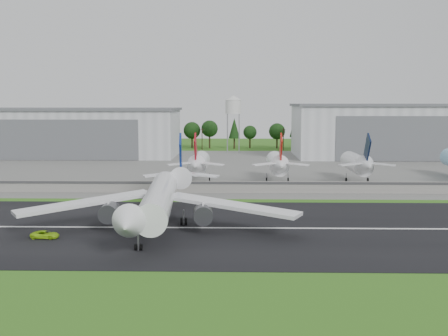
{
  "coord_description": "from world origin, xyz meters",
  "views": [
    {
      "loc": [
        -2.97,
        -103.07,
        25.72
      ],
      "look_at": [
        -6.34,
        40.0,
        9.0
      ],
      "focal_mm": 45.0,
      "sensor_mm": 36.0,
      "label": 1
    }
  ],
  "objects_px": {
    "parked_jet_red_a": "(198,163)",
    "parked_jet_red_b": "(278,163)",
    "ground_vehicle": "(45,235)",
    "parked_jet_navy": "(358,164)",
    "main_airliner": "(159,205)"
  },
  "relations": [
    {
      "from": "parked_jet_red_a",
      "to": "parked_jet_red_b",
      "type": "xyz_separation_m",
      "value": [
        25.62,
        -0.0,
        -0.02
      ]
    },
    {
      "from": "parked_jet_red_a",
      "to": "main_airliner",
      "type": "bearing_deg",
      "value": -92.94
    },
    {
      "from": "ground_vehicle",
      "to": "parked_jet_red_b",
      "type": "bearing_deg",
      "value": -30.23
    },
    {
      "from": "ground_vehicle",
      "to": "parked_jet_red_a",
      "type": "relative_size",
      "value": 0.17
    },
    {
      "from": "parked_jet_red_a",
      "to": "parked_jet_red_b",
      "type": "height_order",
      "value": "parked_jet_red_a"
    },
    {
      "from": "ground_vehicle",
      "to": "parked_jet_red_a",
      "type": "distance_m",
      "value": 80.19
    },
    {
      "from": "main_airliner",
      "to": "parked_jet_red_b",
      "type": "relative_size",
      "value": 1.89
    },
    {
      "from": "parked_jet_navy",
      "to": "parked_jet_red_b",
      "type": "bearing_deg",
      "value": -180.0
    },
    {
      "from": "main_airliner",
      "to": "parked_jet_navy",
      "type": "distance_m",
      "value": 86.61
    },
    {
      "from": "ground_vehicle",
      "to": "parked_jet_red_b",
      "type": "height_order",
      "value": "parked_jet_red_b"
    },
    {
      "from": "parked_jet_red_b",
      "to": "ground_vehicle",
      "type": "bearing_deg",
      "value": -122.98
    },
    {
      "from": "parked_jet_red_b",
      "to": "main_airliner",
      "type": "bearing_deg",
      "value": -113.45
    },
    {
      "from": "ground_vehicle",
      "to": "parked_jet_red_b",
      "type": "xyz_separation_m",
      "value": [
        49.54,
        76.34,
        5.44
      ]
    },
    {
      "from": "parked_jet_red_a",
      "to": "parked_jet_navy",
      "type": "xyz_separation_m",
      "value": [
        51.41,
        -0.0,
        -0.02
      ]
    },
    {
      "from": "main_airliner",
      "to": "parked_jet_navy",
      "type": "xyz_separation_m",
      "value": [
        54.86,
        67.01,
        1.38
      ]
    }
  ]
}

